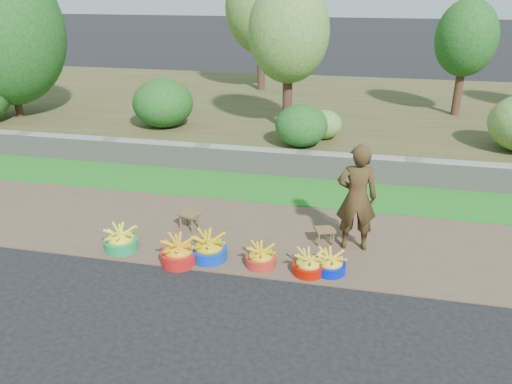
% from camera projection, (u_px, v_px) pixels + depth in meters
% --- Properties ---
extents(ground_plane, '(120.00, 120.00, 0.00)m').
position_uv_depth(ground_plane, '(265.00, 279.00, 6.97)').
color(ground_plane, black).
rests_on(ground_plane, ground).
extents(dirt_shoulder, '(80.00, 2.50, 0.02)m').
position_uv_depth(dirt_shoulder, '(280.00, 237.00, 8.09)').
color(dirt_shoulder, brown).
rests_on(dirt_shoulder, ground).
extents(grass_verge, '(80.00, 1.50, 0.04)m').
position_uv_depth(grass_verge, '(297.00, 191.00, 9.89)').
color(grass_verge, '#1F751E').
rests_on(grass_verge, ground).
extents(retaining_wall, '(80.00, 0.35, 0.55)m').
position_uv_depth(retaining_wall, '(303.00, 165.00, 10.56)').
color(retaining_wall, gray).
rests_on(retaining_wall, ground).
extents(earth_bank, '(80.00, 10.00, 0.50)m').
position_uv_depth(earth_bank, '(324.00, 112.00, 14.98)').
color(earth_bank, '#484724').
rests_on(earth_bank, ground).
extents(vegetation, '(36.55, 8.11, 4.33)m').
position_uv_depth(vegetation, '(400.00, 37.00, 12.83)').
color(vegetation, '#3F271A').
rests_on(vegetation, earth_bank).
extents(basin_a, '(0.51, 0.51, 0.38)m').
position_uv_depth(basin_a, '(121.00, 241.00, 7.65)').
color(basin_a, '#158846').
rests_on(basin_a, ground).
extents(basin_b, '(0.53, 0.53, 0.40)m').
position_uv_depth(basin_b, '(179.00, 253.00, 7.29)').
color(basin_b, '#B41614').
rests_on(basin_b, ground).
extents(basin_c, '(0.55, 0.55, 0.41)m').
position_uv_depth(basin_c, '(209.00, 249.00, 7.39)').
color(basin_c, '#0833B7').
rests_on(basin_c, ground).
extents(basin_d, '(0.45, 0.45, 0.33)m').
position_uv_depth(basin_d, '(261.00, 257.00, 7.22)').
color(basin_d, '#AD271E').
rests_on(basin_d, ground).
extents(basin_e, '(0.45, 0.45, 0.33)m').
position_uv_depth(basin_e, '(308.00, 265.00, 7.03)').
color(basin_e, '#A91002').
rests_on(basin_e, ground).
extents(basin_f, '(0.44, 0.44, 0.33)m').
position_uv_depth(basin_f, '(330.00, 264.00, 7.05)').
color(basin_f, '#0016CE').
rests_on(basin_f, ground).
extents(stool_left, '(0.39, 0.35, 0.29)m').
position_uv_depth(stool_left, '(189.00, 216.00, 8.27)').
color(stool_left, brown).
rests_on(stool_left, dirt_shoulder).
extents(stool_right, '(0.36, 0.31, 0.26)m').
position_uv_depth(stool_right, '(325.00, 232.00, 7.79)').
color(stool_right, brown).
rests_on(stool_right, dirt_shoulder).
extents(vendor_woman, '(0.65, 0.46, 1.67)m').
position_uv_depth(vendor_woman, '(357.00, 198.00, 7.45)').
color(vendor_woman, black).
rests_on(vendor_woman, dirt_shoulder).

